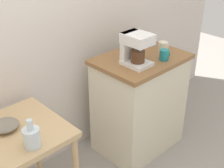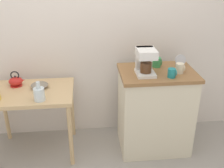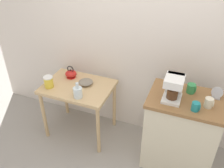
# 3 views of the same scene
# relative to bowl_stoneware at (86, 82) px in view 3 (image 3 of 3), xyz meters

# --- Properties ---
(ground_plane) EXTENTS (8.00, 8.00, 0.00)m
(ground_plane) POSITION_rel_bowl_stoneware_xyz_m (0.53, -0.13, -0.77)
(ground_plane) COLOR gray
(back_wall) EXTENTS (4.40, 0.10, 2.80)m
(back_wall) POSITION_rel_bowl_stoneware_xyz_m (0.63, 0.35, 0.63)
(back_wall) COLOR silver
(back_wall) RESTS_ON ground_plane
(wooden_table) EXTENTS (0.84, 0.61, 0.74)m
(wooden_table) POSITION_rel_bowl_stoneware_xyz_m (-0.08, -0.06, -0.13)
(wooden_table) COLOR tan
(wooden_table) RESTS_ON ground_plane
(kitchen_counter) EXTENTS (0.77, 0.56, 0.92)m
(kitchen_counter) POSITION_rel_bowl_stoneware_xyz_m (1.20, -0.10, -0.31)
(kitchen_counter) COLOR beige
(kitchen_counter) RESTS_ON ground_plane
(bowl_stoneware) EXTENTS (0.18, 0.18, 0.06)m
(bowl_stoneware) POSITION_rel_bowl_stoneware_xyz_m (0.00, 0.00, 0.00)
(bowl_stoneware) COLOR gray
(bowl_stoneware) RESTS_ON wooden_table
(teakettle) EXTENTS (0.17, 0.14, 0.16)m
(teakettle) POSITION_rel_bowl_stoneware_xyz_m (-0.25, 0.08, 0.02)
(teakettle) COLOR red
(teakettle) RESTS_ON wooden_table
(glass_carafe_vase) EXTENTS (0.10, 0.10, 0.19)m
(glass_carafe_vase) POSITION_rel_bowl_stoneware_xyz_m (0.04, -0.27, 0.04)
(glass_carafe_vase) COLOR silver
(glass_carafe_vase) RESTS_ON wooden_table
(canister_enamel) EXTENTS (0.11, 0.11, 0.14)m
(canister_enamel) POSITION_rel_bowl_stoneware_xyz_m (-0.39, -0.21, 0.04)
(canister_enamel) COLOR gold
(canister_enamel) RESTS_ON wooden_table
(coffee_maker) EXTENTS (0.18, 0.22, 0.26)m
(coffee_maker) POSITION_rel_bowl_stoneware_xyz_m (1.06, -0.16, 0.29)
(coffee_maker) COLOR white
(coffee_maker) RESTS_ON kitchen_counter
(mug_tall_green) EXTENTS (0.09, 0.09, 0.10)m
(mug_tall_green) POSITION_rel_bowl_stoneware_xyz_m (1.22, 0.02, 0.20)
(mug_tall_green) COLOR #338C4C
(mug_tall_green) RESTS_ON kitchen_counter
(mug_small_cream) EXTENTS (0.09, 0.08, 0.10)m
(mug_small_cream) POSITION_rel_bowl_stoneware_xyz_m (1.41, -0.17, 0.20)
(mug_small_cream) COLOR beige
(mug_small_cream) RESTS_ON kitchen_counter
(mug_dark_teal) EXTENTS (0.08, 0.07, 0.09)m
(mug_dark_teal) POSITION_rel_bowl_stoneware_xyz_m (1.30, -0.27, 0.19)
(mug_dark_teal) COLOR teal
(mug_dark_teal) RESTS_ON kitchen_counter
(table_clock) EXTENTS (0.11, 0.06, 0.13)m
(table_clock) POSITION_rel_bowl_stoneware_xyz_m (1.47, 0.01, 0.20)
(table_clock) COLOR #B2B5BA
(table_clock) RESTS_ON kitchen_counter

